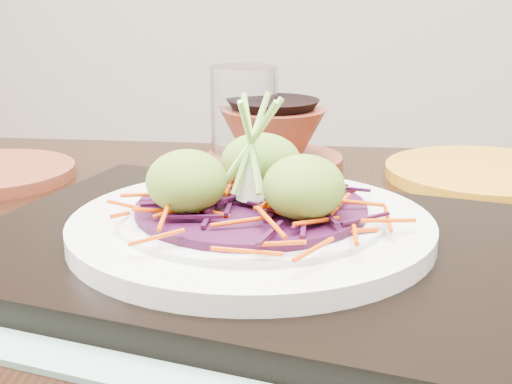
% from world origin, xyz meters
% --- Properties ---
extents(dining_table, '(1.19, 0.83, 0.71)m').
position_xyz_m(dining_table, '(-0.09, 0.01, 0.62)').
color(dining_table, black).
rests_on(dining_table, ground).
extents(placemat, '(0.55, 0.47, 0.00)m').
position_xyz_m(placemat, '(-0.11, -0.03, 0.72)').
color(placemat, gray).
rests_on(placemat, dining_table).
extents(serving_tray, '(0.48, 0.39, 0.02)m').
position_xyz_m(serving_tray, '(-0.11, -0.03, 0.73)').
color(serving_tray, black).
rests_on(serving_tray, placemat).
extents(white_plate, '(0.28, 0.28, 0.02)m').
position_xyz_m(white_plate, '(-0.11, -0.03, 0.75)').
color(white_plate, silver).
rests_on(white_plate, serving_tray).
extents(cabbage_bed, '(0.18, 0.18, 0.01)m').
position_xyz_m(cabbage_bed, '(-0.11, -0.03, 0.76)').
color(cabbage_bed, '#380B2E').
rests_on(cabbage_bed, white_plate).
extents(carrot_julienne, '(0.21, 0.21, 0.01)m').
position_xyz_m(carrot_julienne, '(-0.11, -0.03, 0.77)').
color(carrot_julienne, '#CE3E03').
rests_on(carrot_julienne, cabbage_bed).
extents(guacamole_scoops, '(0.15, 0.13, 0.05)m').
position_xyz_m(guacamole_scoops, '(-0.11, -0.03, 0.78)').
color(guacamole_scoops, olive).
rests_on(guacamole_scoops, cabbage_bed).
extents(scallion_garnish, '(0.06, 0.06, 0.10)m').
position_xyz_m(scallion_garnish, '(-0.11, -0.03, 0.81)').
color(scallion_garnish, '#8BCC51').
rests_on(scallion_garnish, cabbage_bed).
extents(water_glass, '(0.09, 0.09, 0.11)m').
position_xyz_m(water_glass, '(-0.18, 0.30, 0.77)').
color(water_glass, white).
rests_on(water_glass, dining_table).
extents(terracotta_bowl_set, '(0.19, 0.19, 0.07)m').
position_xyz_m(terracotta_bowl_set, '(-0.14, 0.28, 0.74)').
color(terracotta_bowl_set, maroon).
rests_on(terracotta_bowl_set, dining_table).
extents(yellow_plate, '(0.26, 0.26, 0.01)m').
position_xyz_m(yellow_plate, '(0.10, 0.26, 0.72)').
color(yellow_plate, '#B47414').
rests_on(yellow_plate, dining_table).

